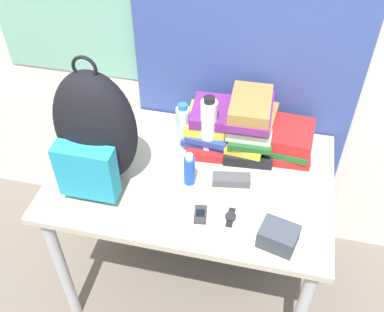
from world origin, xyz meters
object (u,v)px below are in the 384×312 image
at_px(sunscreen_bottle, 189,170).
at_px(water_bottle, 183,127).
at_px(book_stack_center, 251,124).
at_px(backpack, 95,133).
at_px(book_stack_right, 289,141).
at_px(wristwatch, 231,217).
at_px(sports_bottle, 208,127).
at_px(book_stack_left, 212,125).
at_px(camera_pouch, 278,236).
at_px(cell_phone, 200,214).
at_px(sunglasses_case, 231,180).

bearing_deg(sunscreen_bottle, water_bottle, 109.92).
height_order(book_stack_center, water_bottle, book_stack_center).
xyz_separation_m(backpack, book_stack_right, (0.71, 0.32, -0.17)).
bearing_deg(wristwatch, sports_bottle, 114.79).
xyz_separation_m(book_stack_left, wristwatch, (0.15, -0.41, -0.08)).
relative_size(sports_bottle, camera_pouch, 1.92).
height_order(book_stack_center, camera_pouch, book_stack_center).
bearing_deg(cell_phone, sunscreen_bottle, 116.43).
xyz_separation_m(book_stack_center, book_stack_right, (0.17, 0.00, -0.06)).
bearing_deg(book_stack_right, sunglasses_case, -130.93).
bearing_deg(sports_bottle, book_stack_left, 90.25).
relative_size(water_bottle, sports_bottle, 0.78).
relative_size(cell_phone, camera_pouch, 0.58).
distance_m(book_stack_right, cell_phone, 0.52).
xyz_separation_m(book_stack_center, wristwatch, (-0.01, -0.41, -0.12)).
distance_m(book_stack_center, sports_bottle, 0.18).
height_order(book_stack_right, water_bottle, water_bottle).
bearing_deg(cell_phone, sports_bottle, 97.02).
bearing_deg(book_stack_center, book_stack_right, 0.74).
relative_size(book_stack_left, sunglasses_case, 1.80).
height_order(book_stack_right, camera_pouch, book_stack_right).
relative_size(book_stack_right, water_bottle, 1.02).
bearing_deg(book_stack_left, sunglasses_case, -61.78).
distance_m(book_stack_right, water_bottle, 0.45).
height_order(sports_bottle, sunscreen_bottle, sports_bottle).
bearing_deg(camera_pouch, sports_bottle, 129.01).
bearing_deg(sunglasses_case, book_stack_center, 80.96).
relative_size(water_bottle, camera_pouch, 1.49).
bearing_deg(sunglasses_case, book_stack_right, 49.07).
xyz_separation_m(sunscreen_bottle, sunglasses_case, (0.16, 0.03, -0.05)).
xyz_separation_m(sports_bottle, cell_phone, (0.04, -0.35, -0.13)).
relative_size(book_stack_left, book_stack_center, 0.95).
bearing_deg(sunscreen_bottle, book_stack_left, 82.37).
xyz_separation_m(sports_bottle, sunscreen_bottle, (-0.04, -0.19, -0.07)).
bearing_deg(book_stack_left, wristwatch, -69.52).
distance_m(book_stack_right, sunscreen_bottle, 0.45).
bearing_deg(sports_bottle, camera_pouch, -50.99).
relative_size(book_stack_right, camera_pouch, 1.52).
xyz_separation_m(book_stack_center, sunscreen_bottle, (-0.20, -0.27, -0.05)).
relative_size(backpack, water_bottle, 2.48).
bearing_deg(sunscreen_bottle, book_stack_center, 53.01).
distance_m(book_stack_left, book_stack_right, 0.33).
relative_size(book_stack_left, book_stack_right, 1.25).
distance_m(book_stack_right, sports_bottle, 0.35).
bearing_deg(book_stack_center, camera_pouch, -70.95).
height_order(book_stack_center, sports_bottle, sports_bottle).
relative_size(book_stack_left, cell_phone, 3.30).
xyz_separation_m(backpack, sunglasses_case, (0.51, 0.09, -0.22)).
bearing_deg(book_stack_left, sunscreen_bottle, -97.63).
relative_size(backpack, sports_bottle, 1.93).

